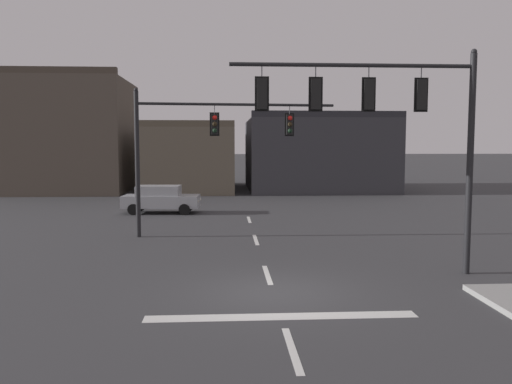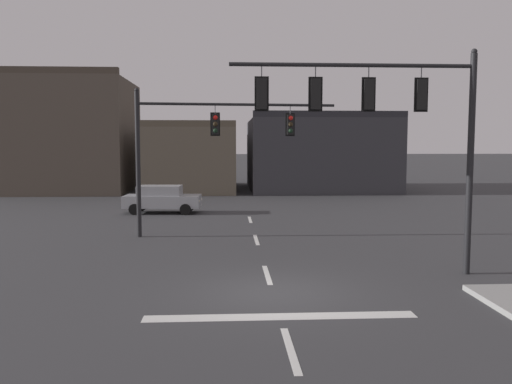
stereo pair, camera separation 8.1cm
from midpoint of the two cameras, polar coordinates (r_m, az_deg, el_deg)
name	(u,v)px [view 2 (the right image)]	position (r m, az deg, el deg)	size (l,w,h in m)	color
ground_plane	(273,293)	(14.67, 1.98, -10.77)	(400.00, 400.00, 0.00)	#353538
stop_bar_paint	(280,317)	(12.77, 2.81, -13.21)	(6.40, 0.50, 0.01)	silver
lane_centreline	(267,275)	(16.59, 1.35, -8.87)	(0.16, 26.40, 0.01)	silver
signal_mast_near_side	(389,115)	(16.62, 14.21, 8.03)	(7.46, 0.36, 6.89)	black
signal_mast_far_side	(200,137)	(23.32, -5.94, 5.90)	(8.74, 0.88, 6.41)	black
car_lot_nearside	(162,198)	(31.46, -10.01, -0.69)	(4.54, 2.12, 1.61)	#9EA0A5
building_row	(194,149)	(47.05, -6.67, 4.64)	(32.55, 13.74, 9.82)	brown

